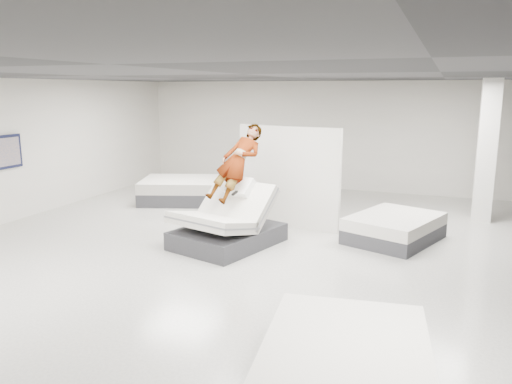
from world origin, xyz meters
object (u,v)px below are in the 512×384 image
flat_bed_right_far (394,228)px  flat_bed_left_far (185,190)px  remote (235,193)px  column (487,151)px  hero_bed (227,226)px  wall_poster (4,152)px  person (237,178)px  flat_bed_right_near (345,371)px  divider_panel (288,177)px

flat_bed_right_far → flat_bed_left_far: flat_bed_left_far is taller
remote → column: (4.47, 3.86, 0.54)m
hero_bed → wall_poster: bearing=-177.6°
person → flat_bed_right_near: (2.98, -4.34, -0.99)m
hero_bed → flat_bed_right_far: bearing=26.4°
remote → flat_bed_left_far: size_ratio=0.05×
wall_poster → divider_panel: bearing=18.5°
column → divider_panel: bearing=-153.3°
divider_panel → column: size_ratio=0.75×
flat_bed_right_far → column: size_ratio=0.70×
hero_bed → column: column is taller
hero_bed → flat_bed_right_near: (3.07, -4.02, -0.10)m
person → flat_bed_left_far: size_ratio=0.66×
hero_bed → flat_bed_right_near: bearing=-52.7°
flat_bed_right_near → wall_poster: bearing=155.5°
divider_panel → flat_bed_right_near: 6.32m
person → flat_bed_left_far: bearing=150.4°
divider_panel → wall_poster: size_ratio=2.53×
hero_bed → column: 6.13m
remote → divider_panel: bearing=92.1°
hero_bed → flat_bed_right_far: hero_bed is taller
hero_bed → divider_panel: 2.02m
person → column: bearing=53.2°
flat_bed_right_far → flat_bed_left_far: size_ratio=0.85×
divider_panel → flat_bed_right_near: bearing=-57.2°
flat_bed_left_far → person: bearing=-45.7°
person → divider_panel: 1.57m
divider_panel → flat_bed_right_far: 2.47m
hero_bed → flat_bed_right_near: 5.06m
flat_bed_left_far → wall_poster: bearing=-128.0°
person → remote: size_ratio=12.40×
person → flat_bed_right_near: 5.36m
remote → flat_bed_right_far: (2.77, 1.56, -0.81)m
remote → divider_panel: 1.90m
flat_bed_right_near → column: 8.07m
hero_bed → person: 0.95m
flat_bed_left_far → wall_poster: size_ratio=2.78×
remote → flat_bed_right_far: remote is taller
hero_bed → column: (4.67, 3.78, 1.21)m
person → remote: (0.11, -0.40, -0.21)m
flat_bed_right_near → flat_bed_left_far: bearing=128.7°
flat_bed_right_near → wall_poster: 9.25m
remote → flat_bed_right_far: 3.28m
flat_bed_right_far → column: 3.16m
flat_bed_right_near → flat_bed_left_far: flat_bed_left_far is taller
person → flat_bed_right_far: bearing=38.0°
wall_poster → flat_bed_left_far: bearing=52.0°
remote → wall_poster: bearing=-162.4°
divider_panel → flat_bed_right_far: size_ratio=1.08×
remote → flat_bed_right_near: remote is taller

